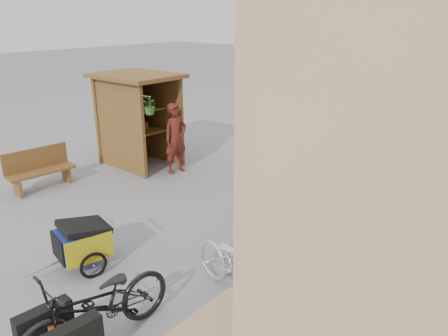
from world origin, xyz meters
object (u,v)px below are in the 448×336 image
Objects in this scene: bike_2 at (313,215)px; bike_3 at (306,210)px; bike_0 at (240,267)px; bike_4 at (338,197)px; bike_6 at (355,178)px; cargo_bike at (95,309)px; person_kiosk at (176,138)px; bench at (40,168)px; kiosk at (135,107)px; bike_5 at (343,187)px; child_trailer at (83,241)px; shopping_carts at (432,153)px; bike_7 at (372,171)px; bike_1 at (280,247)px.

bike_2 is 0.22m from bike_3.
bike_0 reaches higher than bike_4.
bike_6 is at bearing 13.76° from bike_4.
person_kiosk reaches higher than cargo_bike.
bench reaches higher than bike_3.
cargo_bike is 1.35× the size of bike_3.
person_kiosk is (1.24, 0.20, -0.67)m from kiosk.
bike_5 is (0.53, 5.59, -0.07)m from cargo_bike.
person_kiosk reaches higher than child_trailer.
bench is at bearing 127.48° from bike_5.
shopping_carts is at bearing 82.13° from child_trailer.
bike_2 is at bearing -164.93° from bike_7.
bike_3 is at bearing -175.35° from bike_6.
cargo_bike is 1.29× the size of bike_4.
kiosk is 6.20m from bike_1.
bench is 6.18m from bike_1.
person_kiosk is at bearing 129.49° from child_trailer.
bench is at bearing -98.85° from kiosk.
bike_0 is at bearing 34.21° from child_trailer.
kiosk reaches higher than bike_3.
bike_4 is at bearing 74.43° from child_trailer.
bike_4 is at bearing 12.91° from bike_0.
bike_2 is at bearing -172.83° from bike_4.
bike_4 is (0.16, 0.99, -0.04)m from bike_3.
bench is at bearing 157.07° from person_kiosk.
bike_5 is at bearing 14.43° from bike_0.
bench is 0.87× the size of bike_2.
cargo_bike reaches higher than bike_0.
bike_3 is (5.81, 1.97, -0.01)m from bench.
cargo_bike is 6.83m from bike_7.
bike_0 is (2.42, 0.94, 0.04)m from child_trailer.
bike_6 is 0.53m from bike_7.
person_kiosk is at bearing -142.46° from shopping_carts.
kiosk is 1.67× the size of bike_1.
bike_5 is 1.21m from bike_7.
cargo_bike is at bearing -135.56° from person_kiosk.
bike_4 reaches higher than child_trailer.
bike_6 is at bearing -64.25° from person_kiosk.
bike_1 is at bearing -169.95° from bike_6.
bike_1 is at bearing -166.63° from bike_5.
bike_3 is (-0.86, -4.66, -0.10)m from shopping_carts.
bike_5 is at bearing 77.84° from child_trailer.
kiosk is at bearing 73.92° from bike_0.
shopping_carts is (6.28, 4.06, -0.99)m from kiosk.
kiosk is 1.42× the size of bike_2.
child_trailer is 5.17m from bike_5.
bike_0 reaches higher than bike_5.
bench reaches higher than bike_4.
child_trailer is 0.68× the size of cargo_bike.
bike_5 is at bearing 89.56° from cargo_bike.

